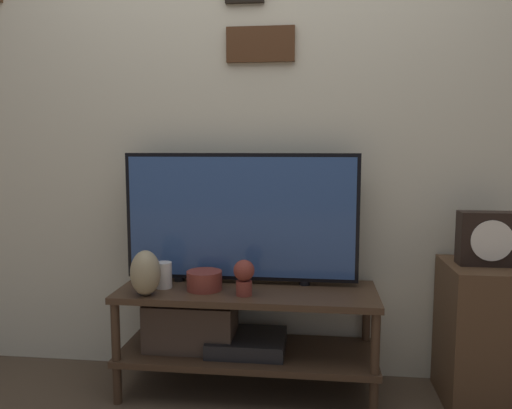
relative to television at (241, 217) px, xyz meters
name	(u,v)px	position (x,y,z in m)	size (l,w,h in m)	color
wall_back	(254,109)	(0.04, 0.17, 0.53)	(6.40, 0.08, 2.70)	beige
media_console	(228,326)	(-0.05, -0.09, -0.51)	(1.20, 0.43, 0.50)	#422D1E
television	(241,217)	(0.00, 0.00, 0.00)	(1.13, 0.05, 0.63)	black
vase_wide_bowl	(204,280)	(-0.15, -0.13, -0.28)	(0.16, 0.16, 0.09)	brown
vase_urn_stoneware	(145,273)	(-0.39, -0.24, -0.22)	(0.13, 0.14, 0.20)	tan
candle_jar	(164,275)	(-0.35, -0.12, -0.26)	(0.08, 0.08, 0.12)	silver
decorative_bust	(244,275)	(0.04, -0.20, -0.23)	(0.09, 0.09, 0.16)	brown
side_table	(490,335)	(1.15, -0.08, -0.50)	(0.41, 0.40, 0.64)	#513823
mantel_clock	(488,239)	(1.11, -0.08, -0.06)	(0.25, 0.11, 0.24)	black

